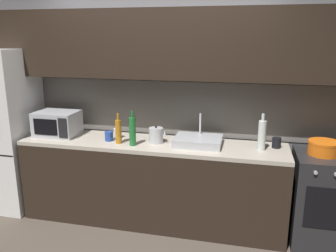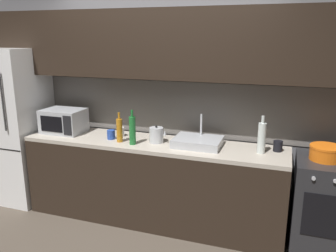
{
  "view_description": "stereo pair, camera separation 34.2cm",
  "coord_description": "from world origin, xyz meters",
  "px_view_note": "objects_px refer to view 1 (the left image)",
  "views": [
    {
      "loc": [
        0.97,
        -2.44,
        1.99
      ],
      "look_at": [
        0.18,
        0.9,
        1.09
      ],
      "focal_mm": 37.07,
      "sensor_mm": 36.0,
      "label": 1
    },
    {
      "loc": [
        1.3,
        -2.35,
        1.99
      ],
      "look_at": [
        0.18,
        0.9,
        1.09
      ],
      "focal_mm": 37.07,
      "sensor_mm": 36.0,
      "label": 2
    }
  ],
  "objects_px": {
    "microwave": "(57,123)",
    "wine_bottle_clear": "(262,135)",
    "oven_range": "(324,199)",
    "mug_blue": "(109,136)",
    "refrigerator": "(5,130)",
    "mug_white": "(118,133)",
    "kettle": "(156,135)",
    "mug_dark": "(276,143)",
    "wine_bottle_amber": "(118,131)",
    "cooking_pot": "(324,148)",
    "wine_bottle_green": "(132,131)"
  },
  "relations": [
    {
      "from": "refrigerator",
      "to": "wine_bottle_green",
      "type": "bearing_deg",
      "value": -5.06
    },
    {
      "from": "wine_bottle_green",
      "to": "mug_white",
      "type": "height_order",
      "value": "wine_bottle_green"
    },
    {
      "from": "oven_range",
      "to": "wine_bottle_green",
      "type": "distance_m",
      "value": 1.99
    },
    {
      "from": "oven_range",
      "to": "mug_dark",
      "type": "height_order",
      "value": "mug_dark"
    },
    {
      "from": "oven_range",
      "to": "mug_dark",
      "type": "xyz_separation_m",
      "value": [
        -0.47,
        0.11,
        0.5
      ]
    },
    {
      "from": "mug_blue",
      "to": "wine_bottle_clear",
      "type": "bearing_deg",
      "value": 2.01
    },
    {
      "from": "microwave",
      "to": "mug_blue",
      "type": "distance_m",
      "value": 0.65
    },
    {
      "from": "wine_bottle_green",
      "to": "mug_dark",
      "type": "relative_size",
      "value": 3.45
    },
    {
      "from": "mug_dark",
      "to": "mug_white",
      "type": "bearing_deg",
      "value": -178.87
    },
    {
      "from": "wine_bottle_amber",
      "to": "mug_blue",
      "type": "height_order",
      "value": "wine_bottle_amber"
    },
    {
      "from": "kettle",
      "to": "mug_white",
      "type": "xyz_separation_m",
      "value": [
        -0.46,
        0.08,
        -0.03
      ]
    },
    {
      "from": "mug_white",
      "to": "mug_blue",
      "type": "relative_size",
      "value": 1.05
    },
    {
      "from": "mug_white",
      "to": "cooking_pot",
      "type": "distance_m",
      "value": 2.09
    },
    {
      "from": "refrigerator",
      "to": "wine_bottle_clear",
      "type": "distance_m",
      "value": 2.89
    },
    {
      "from": "microwave",
      "to": "wine_bottle_green",
      "type": "relative_size",
      "value": 1.28
    },
    {
      "from": "refrigerator",
      "to": "cooking_pot",
      "type": "relative_size",
      "value": 6.48
    },
    {
      "from": "refrigerator",
      "to": "microwave",
      "type": "xyz_separation_m",
      "value": [
        0.68,
        0.02,
        0.11
      ]
    },
    {
      "from": "oven_range",
      "to": "mug_blue",
      "type": "bearing_deg",
      "value": -178.8
    },
    {
      "from": "oven_range",
      "to": "wine_bottle_green",
      "type": "relative_size",
      "value": 2.5
    },
    {
      "from": "refrigerator",
      "to": "wine_bottle_amber",
      "type": "distance_m",
      "value": 1.46
    },
    {
      "from": "wine_bottle_green",
      "to": "mug_dark",
      "type": "xyz_separation_m",
      "value": [
        1.42,
        0.25,
        -0.1
      ]
    },
    {
      "from": "mug_dark",
      "to": "mug_blue",
      "type": "bearing_deg",
      "value": -174.78
    },
    {
      "from": "microwave",
      "to": "cooking_pot",
      "type": "bearing_deg",
      "value": -0.38
    },
    {
      "from": "refrigerator",
      "to": "microwave",
      "type": "bearing_deg",
      "value": 1.55
    },
    {
      "from": "cooking_pot",
      "to": "wine_bottle_amber",
      "type": "bearing_deg",
      "value": -176.87
    },
    {
      "from": "kettle",
      "to": "wine_bottle_green",
      "type": "relative_size",
      "value": 0.51
    },
    {
      "from": "wine_bottle_clear",
      "to": "mug_blue",
      "type": "relative_size",
      "value": 3.65
    },
    {
      "from": "oven_range",
      "to": "wine_bottle_amber",
      "type": "relative_size",
      "value": 2.84
    },
    {
      "from": "oven_range",
      "to": "wine_bottle_amber",
      "type": "height_order",
      "value": "wine_bottle_amber"
    },
    {
      "from": "kettle",
      "to": "wine_bottle_clear",
      "type": "height_order",
      "value": "wine_bottle_clear"
    },
    {
      "from": "refrigerator",
      "to": "mug_dark",
      "type": "xyz_separation_m",
      "value": [
        3.04,
        0.11,
        0.03
      ]
    },
    {
      "from": "wine_bottle_clear",
      "to": "microwave",
      "type": "bearing_deg",
      "value": 179.72
    },
    {
      "from": "wine_bottle_amber",
      "to": "mug_white",
      "type": "height_order",
      "value": "wine_bottle_amber"
    },
    {
      "from": "mug_white",
      "to": "kettle",
      "type": "bearing_deg",
      "value": -10.02
    },
    {
      "from": "kettle",
      "to": "mug_dark",
      "type": "xyz_separation_m",
      "value": [
        1.21,
        0.11,
        -0.03
      ]
    },
    {
      "from": "oven_range",
      "to": "wine_bottle_amber",
      "type": "distance_m",
      "value": 2.14
    },
    {
      "from": "wine_bottle_amber",
      "to": "mug_dark",
      "type": "height_order",
      "value": "wine_bottle_amber"
    },
    {
      "from": "wine_bottle_clear",
      "to": "cooking_pot",
      "type": "relative_size",
      "value": 1.27
    },
    {
      "from": "kettle",
      "to": "cooking_pot",
      "type": "xyz_separation_m",
      "value": [
        1.63,
        0.0,
        -0.01
      ]
    },
    {
      "from": "microwave",
      "to": "wine_bottle_clear",
      "type": "height_order",
      "value": "wine_bottle_clear"
    },
    {
      "from": "mug_white",
      "to": "mug_dark",
      "type": "bearing_deg",
      "value": 1.13
    },
    {
      "from": "microwave",
      "to": "mug_dark",
      "type": "xyz_separation_m",
      "value": [
        2.36,
        0.09,
        -0.08
      ]
    },
    {
      "from": "refrigerator",
      "to": "oven_range",
      "type": "relative_size",
      "value": 2.05
    },
    {
      "from": "kettle",
      "to": "mug_blue",
      "type": "bearing_deg",
      "value": -175.17
    },
    {
      "from": "mug_dark",
      "to": "cooking_pot",
      "type": "relative_size",
      "value": 0.37
    },
    {
      "from": "mug_dark",
      "to": "mug_blue",
      "type": "xyz_separation_m",
      "value": [
        -1.72,
        -0.16,
        -0.0
      ]
    },
    {
      "from": "wine_bottle_green",
      "to": "mug_dark",
      "type": "height_order",
      "value": "wine_bottle_green"
    },
    {
      "from": "oven_range",
      "to": "wine_bottle_green",
      "type": "height_order",
      "value": "wine_bottle_green"
    },
    {
      "from": "refrigerator",
      "to": "oven_range",
      "type": "xyz_separation_m",
      "value": [
        3.52,
        -0.0,
        -0.47
      ]
    },
    {
      "from": "mug_white",
      "to": "refrigerator",
      "type": "bearing_deg",
      "value": -176.79
    }
  ]
}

